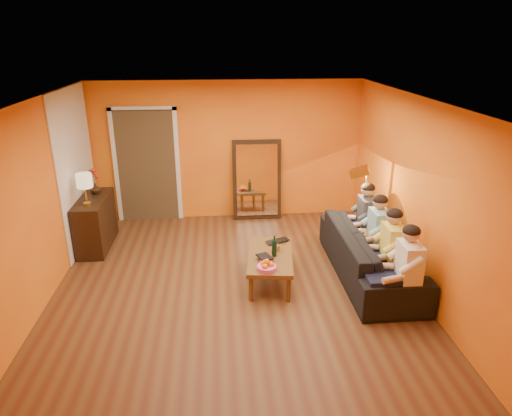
{
  "coord_description": "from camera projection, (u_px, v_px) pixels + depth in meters",
  "views": [
    {
      "loc": [
        -0.18,
        -5.64,
        3.36
      ],
      "look_at": [
        0.35,
        0.5,
        1.0
      ],
      "focal_mm": 32.0,
      "sensor_mm": 36.0,
      "label": 1
    }
  ],
  "objects": [
    {
      "name": "room_shell",
      "position": [
        232.0,
        192.0,
        6.34
      ],
      "size": [
        5.0,
        5.5,
        2.6
      ],
      "color": "brown",
      "rests_on": "ground"
    },
    {
      "name": "white_accent",
      "position": [
        76.0,
        169.0,
        7.43
      ],
      "size": [
        0.02,
        1.9,
        2.58
      ],
      "primitive_type": "cube",
      "color": "white",
      "rests_on": "wall_left"
    },
    {
      "name": "doorway_recess",
      "position": [
        148.0,
        165.0,
        8.6
      ],
      "size": [
        1.06,
        0.3,
        2.1
      ],
      "primitive_type": "cube",
      "color": "#3F2D19",
      "rests_on": "floor"
    },
    {
      "name": "door_jamb_left",
      "position": [
        116.0,
        167.0,
        8.45
      ],
      "size": [
        0.08,
        0.06,
        2.2
      ],
      "primitive_type": "cube",
      "color": "white",
      "rests_on": "wall_back"
    },
    {
      "name": "door_jamb_right",
      "position": [
        178.0,
        166.0,
        8.54
      ],
      "size": [
        0.08,
        0.06,
        2.2
      ],
      "primitive_type": "cube",
      "color": "white",
      "rests_on": "wall_back"
    },
    {
      "name": "door_header",
      "position": [
        142.0,
        108.0,
        8.11
      ],
      "size": [
        1.22,
        0.06,
        0.08
      ],
      "primitive_type": "cube",
      "color": "white",
      "rests_on": "wall_back"
    },
    {
      "name": "mirror_frame",
      "position": [
        257.0,
        180.0,
        8.68
      ],
      "size": [
        0.92,
        0.27,
        1.51
      ],
      "primitive_type": "cube",
      "rotation": [
        -0.14,
        0.0,
        0.0
      ],
      "color": "black",
      "rests_on": "floor"
    },
    {
      "name": "mirror_glass",
      "position": [
        257.0,
        180.0,
        8.65
      ],
      "size": [
        0.78,
        0.21,
        1.35
      ],
      "primitive_type": "cube",
      "rotation": [
        -0.14,
        0.0,
        0.0
      ],
      "color": "white",
      "rests_on": "mirror_frame"
    },
    {
      "name": "sideboard",
      "position": [
        96.0,
        223.0,
        7.58
      ],
      "size": [
        0.44,
        1.18,
        0.85
      ],
      "primitive_type": "cube",
      "color": "black",
      "rests_on": "floor"
    },
    {
      "name": "table_lamp",
      "position": [
        85.0,
        190.0,
        7.05
      ],
      "size": [
        0.24,
        0.24,
        0.51
      ],
      "primitive_type": null,
      "color": "beige",
      "rests_on": "sideboard"
    },
    {
      "name": "sofa",
      "position": [
        370.0,
        253.0,
        6.66
      ],
      "size": [
        2.43,
        0.95,
        0.71
      ],
      "primitive_type": "imported",
      "rotation": [
        0.0,
        0.0,
        1.57
      ],
      "color": "black",
      "rests_on": "floor"
    },
    {
      "name": "coffee_table",
      "position": [
        270.0,
        267.0,
        6.57
      ],
      "size": [
        0.76,
        1.29,
        0.42
      ],
      "primitive_type": null,
      "rotation": [
        0.0,
        0.0,
        -0.12
      ],
      "color": "brown",
      "rests_on": "floor"
    },
    {
      "name": "floor_lamp",
      "position": [
        364.0,
        212.0,
        7.23
      ],
      "size": [
        0.36,
        0.32,
        1.44
      ],
      "primitive_type": null,
      "rotation": [
        0.0,
        0.0,
        -0.33
      ],
      "color": "gold",
      "rests_on": "floor"
    },
    {
      "name": "dog",
      "position": [
        374.0,
        254.0,
        6.71
      ],
      "size": [
        0.56,
        0.66,
        0.66
      ],
      "primitive_type": null,
      "rotation": [
        0.0,
        0.0,
        0.41
      ],
      "color": "#A86E4C",
      "rests_on": "floor"
    },
    {
      "name": "person_far_left",
      "position": [
        408.0,
        271.0,
        5.65
      ],
      "size": [
        0.7,
        0.44,
        1.22
      ],
      "primitive_type": null,
      "color": "white",
      "rests_on": "sofa"
    },
    {
      "name": "person_mid_left",
      "position": [
        392.0,
        251.0,
        6.17
      ],
      "size": [
        0.7,
        0.44,
        1.22
      ],
      "primitive_type": null,
      "color": "#E0CC4A",
      "rests_on": "sofa"
    },
    {
      "name": "person_mid_right",
      "position": [
        378.0,
        234.0,
        6.68
      ],
      "size": [
        0.7,
        0.44,
        1.22
      ],
      "primitive_type": null,
      "color": "#80ADC6",
      "rests_on": "sofa"
    },
    {
      "name": "person_far_right",
      "position": [
        366.0,
        220.0,
        7.19
      ],
      "size": [
        0.7,
        0.44,
        1.22
      ],
      "primitive_type": null,
      "color": "#323136",
      "rests_on": "sofa"
    },
    {
      "name": "fruit_bowl",
      "position": [
        267.0,
        265.0,
        6.04
      ],
      "size": [
        0.26,
        0.26,
        0.16
      ],
      "primitive_type": null,
      "color": "#EF54A6",
      "rests_on": "coffee_table"
    },
    {
      "name": "wine_bottle",
      "position": [
        274.0,
        246.0,
        6.4
      ],
      "size": [
        0.07,
        0.07,
        0.31
      ],
      "primitive_type": "cylinder",
      "color": "black",
      "rests_on": "coffee_table"
    },
    {
      "name": "tumbler",
      "position": [
        278.0,
        248.0,
        6.6
      ],
      "size": [
        0.11,
        0.11,
        0.08
      ],
      "primitive_type": "imported",
      "rotation": [
        0.0,
        0.0,
        -0.23
      ],
      "color": "#B27F3F",
      "rests_on": "coffee_table"
    },
    {
      "name": "laptop",
      "position": [
        279.0,
        243.0,
        6.83
      ],
      "size": [
        0.43,
        0.37,
        0.03
      ],
      "primitive_type": "imported",
      "rotation": [
        0.0,
        0.0,
        0.42
      ],
      "color": "black",
      "rests_on": "coffee_table"
    },
    {
      "name": "book_lower",
      "position": [
        259.0,
        261.0,
        6.29
      ],
      "size": [
        0.22,
        0.28,
        0.02
      ],
      "primitive_type": "imported",
      "rotation": [
        0.0,
        0.0,
        -0.1
      ],
      "color": "black",
      "rests_on": "coffee_table"
    },
    {
      "name": "book_mid",
      "position": [
        260.0,
        259.0,
        6.29
      ],
      "size": [
        0.2,
        0.25,
        0.02
      ],
      "primitive_type": "imported",
      "rotation": [
        0.0,
        0.0,
        -0.09
      ],
      "color": "#B32A14",
      "rests_on": "book_lower"
    },
    {
      "name": "book_upper",
      "position": [
        259.0,
        258.0,
        6.26
      ],
      "size": [
        0.25,
        0.28,
        0.02
      ],
      "primitive_type": "imported",
      "rotation": [
        0.0,
        0.0,
        0.39
      ],
      "color": "black",
      "rests_on": "book_mid"
    },
    {
      "name": "vase",
      "position": [
        95.0,
        189.0,
        7.62
      ],
      "size": [
        0.17,
        0.17,
        0.18
      ],
      "primitive_type": "imported",
      "color": "black",
      "rests_on": "sideboard"
    },
    {
      "name": "flowers",
      "position": [
        93.0,
        174.0,
        7.53
      ],
      "size": [
        0.17,
        0.17,
        0.45
      ],
      "primitive_type": null,
      "color": "#B32A14",
      "rests_on": "vase"
    }
  ]
}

